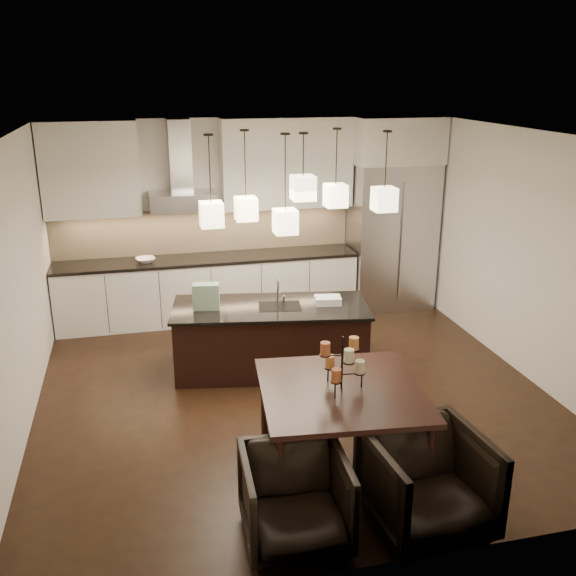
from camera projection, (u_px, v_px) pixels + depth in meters
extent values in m
cube|color=black|center=(292.00, 391.00, 7.20)|extent=(5.50, 5.50, 0.02)
cube|color=white|center=(293.00, 135.00, 6.29)|extent=(5.50, 5.50, 0.02)
cube|color=silver|center=(247.00, 217.00, 9.29)|extent=(5.50, 0.02, 2.80)
cube|color=silver|center=(393.00, 393.00, 4.21)|extent=(5.50, 0.02, 2.80)
cube|color=silver|center=(13.00, 291.00, 6.14)|extent=(0.02, 5.50, 2.80)
cube|color=silver|center=(526.00, 255.00, 7.36)|extent=(0.02, 5.50, 2.80)
cube|color=#B7B7BA|center=(391.00, 236.00, 9.51)|extent=(1.20, 0.72, 2.15)
cube|color=silver|center=(396.00, 140.00, 9.06)|extent=(1.26, 0.72, 0.65)
cube|color=silver|center=(209.00, 289.00, 9.16)|extent=(4.21, 0.62, 0.88)
cube|color=black|center=(208.00, 259.00, 9.01)|extent=(4.21, 0.66, 0.04)
cube|color=#C0AC8A|center=(204.00, 230.00, 9.18)|extent=(4.21, 0.02, 0.63)
cube|color=silver|center=(90.00, 170.00, 8.40)|extent=(1.25, 0.35, 1.25)
cube|color=silver|center=(287.00, 163.00, 8.99)|extent=(1.85, 0.35, 1.25)
cube|color=#B7B7BA|center=(183.00, 201.00, 8.72)|extent=(0.90, 0.52, 0.24)
cube|color=#B7B7BA|center=(180.00, 156.00, 8.63)|extent=(0.30, 0.28, 0.96)
imported|color=silver|center=(145.00, 260.00, 8.76)|extent=(0.31, 0.31, 0.06)
cube|color=black|center=(271.00, 340.00, 7.58)|extent=(2.32, 1.24, 0.78)
cube|color=black|center=(270.00, 307.00, 7.45)|extent=(2.40, 1.32, 0.04)
cube|color=#1B5637|center=(206.00, 296.00, 7.32)|extent=(0.32, 0.21, 0.30)
cube|color=silver|center=(328.00, 300.00, 7.50)|extent=(0.33, 0.26, 0.09)
cylinder|color=beige|center=(360.00, 367.00, 5.45)|extent=(0.09, 0.09, 0.11)
cylinder|color=#C57C3A|center=(330.00, 362.00, 5.54)|extent=(0.09, 0.09, 0.11)
cylinder|color=#A8522D|center=(336.00, 375.00, 5.30)|extent=(0.09, 0.09, 0.11)
cylinder|color=#C57C3A|center=(354.00, 343.00, 5.48)|extent=(0.09, 0.09, 0.11)
cylinder|color=#A8522D|center=(325.00, 349.00, 5.37)|extent=(0.09, 0.09, 0.11)
cylinder|color=beige|center=(349.00, 356.00, 5.24)|extent=(0.09, 0.09, 0.11)
imported|color=black|center=(295.00, 499.00, 4.80)|extent=(0.81, 0.84, 0.73)
imported|color=black|center=(428.00, 483.00, 4.92)|extent=(0.94, 0.96, 0.81)
cube|color=beige|center=(211.00, 214.00, 6.76)|extent=(0.24, 0.24, 0.26)
cube|color=beige|center=(246.00, 209.00, 7.26)|extent=(0.24, 0.24, 0.26)
cube|color=beige|center=(303.00, 188.00, 6.84)|extent=(0.24, 0.24, 0.26)
cube|color=beige|center=(336.00, 195.00, 7.41)|extent=(0.24, 0.24, 0.26)
cube|color=beige|center=(384.00, 199.00, 7.09)|extent=(0.24, 0.24, 0.26)
cube|color=beige|center=(285.00, 222.00, 6.88)|extent=(0.24, 0.24, 0.26)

